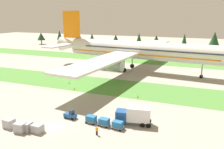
{
  "coord_description": "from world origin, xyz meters",
  "views": [
    {
      "loc": [
        26.11,
        -34.45,
        20.97
      ],
      "look_at": [
        1.29,
        27.61,
        4.0
      ],
      "focal_mm": 37.53,
      "sensor_mm": 36.0,
      "label": 1
    }
  ],
  "objects_px": {
    "cargo_dolly_second": "(104,121)",
    "cargo_dolly_third": "(118,124)",
    "ground_crew_marshaller": "(97,130)",
    "taxiway_marker_0": "(138,97)",
    "catering_truck": "(134,115)",
    "taxiway_marker_2": "(74,89)",
    "airliner": "(134,50)",
    "taxiway_marker_1": "(69,83)",
    "cargo_dolly_lead": "(91,119)",
    "uld_container_0": "(9,123)",
    "uld_container_1": "(27,127)",
    "baggage_tug": "(70,115)",
    "uld_container_2": "(20,127)",
    "uld_container_3": "(37,128)"
  },
  "relations": [
    {
      "from": "cargo_dolly_second",
      "to": "cargo_dolly_third",
      "type": "relative_size",
      "value": 1.0
    },
    {
      "from": "ground_crew_marshaller",
      "to": "taxiway_marker_0",
      "type": "relative_size",
      "value": 2.51
    },
    {
      "from": "catering_truck",
      "to": "taxiway_marker_0",
      "type": "height_order",
      "value": "catering_truck"
    },
    {
      "from": "taxiway_marker_2",
      "to": "airliner",
      "type": "bearing_deg",
      "value": 72.94
    },
    {
      "from": "airliner",
      "to": "taxiway_marker_1",
      "type": "height_order",
      "value": "airliner"
    },
    {
      "from": "ground_crew_marshaller",
      "to": "cargo_dolly_lead",
      "type": "bearing_deg",
      "value": -38.82
    },
    {
      "from": "cargo_dolly_second",
      "to": "uld_container_0",
      "type": "distance_m",
      "value": 18.23
    },
    {
      "from": "ground_crew_marshaller",
      "to": "uld_container_0",
      "type": "distance_m",
      "value": 17.28
    },
    {
      "from": "cargo_dolly_lead",
      "to": "taxiway_marker_1",
      "type": "distance_m",
      "value": 29.38
    },
    {
      "from": "uld_container_1",
      "to": "ground_crew_marshaller",
      "type": "bearing_deg",
      "value": 14.72
    },
    {
      "from": "taxiway_marker_0",
      "to": "taxiway_marker_1",
      "type": "bearing_deg",
      "value": 168.67
    },
    {
      "from": "catering_truck",
      "to": "cargo_dolly_lead",
      "type": "bearing_deg",
      "value": 98.74
    },
    {
      "from": "cargo_dolly_lead",
      "to": "uld_container_0",
      "type": "bearing_deg",
      "value": 122.87
    },
    {
      "from": "baggage_tug",
      "to": "ground_crew_marshaller",
      "type": "distance_m",
      "value": 9.25
    },
    {
      "from": "uld_container_0",
      "to": "taxiway_marker_0",
      "type": "xyz_separation_m",
      "value": [
        18.44,
        25.21,
        -0.52
      ]
    },
    {
      "from": "uld_container_1",
      "to": "taxiway_marker_2",
      "type": "bearing_deg",
      "value": 100.48
    },
    {
      "from": "airliner",
      "to": "baggage_tug",
      "type": "bearing_deg",
      "value": 5.63
    },
    {
      "from": "cargo_dolly_third",
      "to": "uld_container_1",
      "type": "relative_size",
      "value": 1.15
    },
    {
      "from": "cargo_dolly_second",
      "to": "ground_crew_marshaller",
      "type": "relative_size",
      "value": 1.32
    },
    {
      "from": "taxiway_marker_0",
      "to": "uld_container_2",
      "type": "bearing_deg",
      "value": -120.46
    },
    {
      "from": "uld_container_3",
      "to": "taxiway_marker_2",
      "type": "height_order",
      "value": "uld_container_3"
    },
    {
      "from": "uld_container_0",
      "to": "uld_container_3",
      "type": "bearing_deg",
      "value": 4.42
    },
    {
      "from": "uld_container_0",
      "to": "uld_container_2",
      "type": "bearing_deg",
      "value": -10.21
    },
    {
      "from": "ground_crew_marshaller",
      "to": "taxiway_marker_0",
      "type": "bearing_deg",
      "value": -80.89
    },
    {
      "from": "airliner",
      "to": "uld_container_3",
      "type": "bearing_deg",
      "value": 2.96
    },
    {
      "from": "uld_container_1",
      "to": "uld_container_3",
      "type": "height_order",
      "value": "uld_container_1"
    },
    {
      "from": "baggage_tug",
      "to": "cargo_dolly_second",
      "type": "distance_m",
      "value": 7.93
    },
    {
      "from": "cargo_dolly_third",
      "to": "catering_truck",
      "type": "bearing_deg",
      "value": -31.82
    },
    {
      "from": "baggage_tug",
      "to": "uld_container_3",
      "type": "height_order",
      "value": "baggage_tug"
    },
    {
      "from": "uld_container_3",
      "to": "taxiway_marker_1",
      "type": "distance_m",
      "value": 31.66
    },
    {
      "from": "uld_container_2",
      "to": "taxiway_marker_0",
      "type": "relative_size",
      "value": 2.88
    },
    {
      "from": "baggage_tug",
      "to": "uld_container_2",
      "type": "xyz_separation_m",
      "value": [
        -5.49,
        -8.53,
        0.08
      ]
    },
    {
      "from": "cargo_dolly_lead",
      "to": "taxiway_marker_2",
      "type": "bearing_deg",
      "value": 43.11
    },
    {
      "from": "ground_crew_marshaller",
      "to": "uld_container_0",
      "type": "height_order",
      "value": "ground_crew_marshaller"
    },
    {
      "from": "taxiway_marker_1",
      "to": "uld_container_2",
      "type": "bearing_deg",
      "value": -74.38
    },
    {
      "from": "catering_truck",
      "to": "uld_container_0",
      "type": "height_order",
      "value": "catering_truck"
    },
    {
      "from": "uld_container_3",
      "to": "taxiway_marker_1",
      "type": "xyz_separation_m",
      "value": [
        -11.55,
        29.47,
        -0.45
      ]
    },
    {
      "from": "cargo_dolly_second",
      "to": "cargo_dolly_third",
      "type": "bearing_deg",
      "value": -90.0
    },
    {
      "from": "catering_truck",
      "to": "taxiway_marker_2",
      "type": "height_order",
      "value": "catering_truck"
    },
    {
      "from": "catering_truck",
      "to": "uld_container_3",
      "type": "relative_size",
      "value": 3.62
    },
    {
      "from": "cargo_dolly_second",
      "to": "uld_container_3",
      "type": "height_order",
      "value": "same"
    },
    {
      "from": "cargo_dolly_second",
      "to": "cargo_dolly_lead",
      "type": "bearing_deg",
      "value": 90.0
    },
    {
      "from": "airliner",
      "to": "uld_container_3",
      "type": "height_order",
      "value": "airliner"
    },
    {
      "from": "uld_container_0",
      "to": "taxiway_marker_2",
      "type": "xyz_separation_m",
      "value": [
        -0.61,
        25.27,
        -0.59
      ]
    },
    {
      "from": "cargo_dolly_lead",
      "to": "catering_truck",
      "type": "distance_m",
      "value": 8.53
    },
    {
      "from": "baggage_tug",
      "to": "airliner",
      "type": "bearing_deg",
      "value": 4.41
    },
    {
      "from": "taxiway_marker_0",
      "to": "taxiway_marker_2",
      "type": "bearing_deg",
      "value": 179.83
    },
    {
      "from": "uld_container_3",
      "to": "taxiway_marker_0",
      "type": "distance_m",
      "value": 27.55
    },
    {
      "from": "uld_container_0",
      "to": "taxiway_marker_0",
      "type": "height_order",
      "value": "uld_container_0"
    },
    {
      "from": "ground_crew_marshaller",
      "to": "taxiway_marker_2",
      "type": "bearing_deg",
      "value": -37.9
    }
  ]
}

